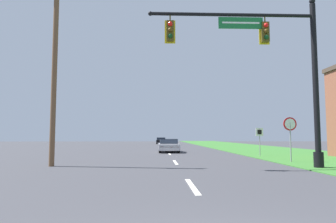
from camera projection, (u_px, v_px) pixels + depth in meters
name	position (u px, v px, depth m)	size (l,w,h in m)	color
grass_verge_right	(261.00, 149.00, 33.07)	(10.00, 110.00, 0.04)	#38752D
road_center_line	(170.00, 154.00, 24.72)	(0.16, 34.80, 0.01)	silver
signal_mast	(276.00, 64.00, 14.04)	(8.09, 0.47, 8.05)	black
car_ahead	(169.00, 145.00, 27.62)	(1.82, 4.59, 1.19)	black
far_car	(161.00, 141.00, 57.27)	(1.82, 4.33, 1.19)	black
stop_sign	(290.00, 129.00, 16.96)	(0.76, 0.07, 2.50)	gray
route_sign_post	(260.00, 135.00, 21.91)	(0.55, 0.06, 2.03)	gray
utility_pole_near	(55.00, 62.00, 15.04)	(1.80, 0.26, 10.08)	brown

